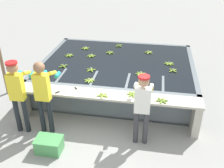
# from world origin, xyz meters

# --- Properties ---
(ground_plane) EXTENTS (80.00, 80.00, 0.00)m
(ground_plane) POSITION_xyz_m (0.00, 0.00, 0.00)
(ground_plane) COLOR #999993
(ground_plane) RESTS_ON ground
(wash_tank) EXTENTS (4.31, 3.31, 0.82)m
(wash_tank) POSITION_xyz_m (0.00, 2.09, 0.41)
(wash_tank) COLOR slate
(wash_tank) RESTS_ON ground
(work_ledge) EXTENTS (4.31, 0.45, 0.82)m
(work_ledge) POSITION_xyz_m (0.00, 0.23, 0.59)
(work_ledge) COLOR #B7B2A3
(work_ledge) RESTS_ON ground
(worker_0) EXTENTS (0.43, 0.73, 1.73)m
(worker_0) POSITION_xyz_m (-1.79, -0.33, 1.06)
(worker_0) COLOR #1E2328
(worker_0) RESTS_ON ground
(worker_1) EXTENTS (0.41, 0.72, 1.74)m
(worker_1) POSITION_xyz_m (-1.24, -0.26, 1.05)
(worker_1) COLOR #1E2328
(worker_1) RESTS_ON ground
(worker_2) EXTENTS (0.41, 0.72, 1.62)m
(worker_2) POSITION_xyz_m (0.87, -0.26, 0.98)
(worker_2) COLOR #38383D
(worker_2) RESTS_ON ground
(banana_bunch_floating_0) EXTENTS (0.28, 0.28, 0.08)m
(banana_bunch_floating_0) POSITION_xyz_m (-0.50, 0.77, 0.84)
(banana_bunch_floating_0) COLOR #93BC3D
(banana_bunch_floating_0) RESTS_ON wash_tank
(banana_bunch_floating_1) EXTENTS (0.28, 0.28, 0.08)m
(banana_bunch_floating_1) POSITION_xyz_m (1.45, 2.14, 0.84)
(banana_bunch_floating_1) COLOR #9EC642
(banana_bunch_floating_1) RESTS_ON wash_tank
(banana_bunch_floating_2) EXTENTS (0.27, 0.28, 0.08)m
(banana_bunch_floating_2) POSITION_xyz_m (-1.17, 2.89, 0.84)
(banana_bunch_floating_2) COLOR #8CB738
(banana_bunch_floating_2) RESTS_ON wash_tank
(banana_bunch_floating_3) EXTENTS (0.28, 0.27, 0.08)m
(banana_bunch_floating_3) POSITION_xyz_m (-0.61, 1.37, 0.84)
(banana_bunch_floating_3) COLOR #8CB738
(banana_bunch_floating_3) RESTS_ON wash_tank
(banana_bunch_floating_4) EXTENTS (0.28, 0.27, 0.08)m
(banana_bunch_floating_4) POSITION_xyz_m (-0.33, 2.66, 0.84)
(banana_bunch_floating_4) COLOR #7FAD33
(banana_bunch_floating_4) RESTS_ON wash_tank
(banana_bunch_floating_5) EXTENTS (0.28, 0.27, 0.08)m
(banana_bunch_floating_5) POSITION_xyz_m (-1.50, 2.24, 0.84)
(banana_bunch_floating_5) COLOR #8CB738
(banana_bunch_floating_5) RESTS_ON wash_tank
(banana_bunch_floating_6) EXTENTS (0.23, 0.23, 0.08)m
(banana_bunch_floating_6) POSITION_xyz_m (-0.15, 3.31, 0.84)
(banana_bunch_floating_6) COLOR #75A333
(banana_bunch_floating_6) RESTS_ON wash_tank
(banana_bunch_floating_7) EXTENTS (0.22, 0.22, 0.08)m
(banana_bunch_floating_7) POSITION_xyz_m (1.55, 1.70, 0.84)
(banana_bunch_floating_7) COLOR #93BC3D
(banana_bunch_floating_7) RESTS_ON wash_tank
(banana_bunch_floating_8) EXTENTS (0.28, 0.28, 0.08)m
(banana_bunch_floating_8) POSITION_xyz_m (0.71, 1.35, 0.84)
(banana_bunch_floating_8) COLOR #8CB738
(banana_bunch_floating_8) RESTS_ON wash_tank
(banana_bunch_floating_9) EXTENTS (0.23, 0.23, 0.08)m
(banana_bunch_floating_9) POSITION_xyz_m (-1.42, 1.47, 0.84)
(banana_bunch_floating_9) COLOR #75A333
(banana_bunch_floating_9) RESTS_ON wash_tank
(banana_bunch_floating_10) EXTENTS (0.25, 0.25, 0.08)m
(banana_bunch_floating_10) POSITION_xyz_m (-1.65, 0.83, 0.84)
(banana_bunch_floating_10) COLOR #8CB738
(banana_bunch_floating_10) RESTS_ON wash_tank
(banana_bunch_floating_11) EXTENTS (0.27, 0.28, 0.08)m
(banana_bunch_floating_11) POSITION_xyz_m (0.85, 2.89, 0.84)
(banana_bunch_floating_11) COLOR #9EC642
(banana_bunch_floating_11) RESTS_ON wash_tank
(banana_bunch_floating_12) EXTENTS (0.28, 0.28, 0.08)m
(banana_bunch_floating_12) POSITION_xyz_m (-0.84, 2.31, 0.84)
(banana_bunch_floating_12) COLOR #8CB738
(banana_bunch_floating_12) RESTS_ON wash_tank
(banana_bunch_ledge_0) EXTENTS (0.28, 0.27, 0.08)m
(banana_bunch_ledge_0) POSITION_xyz_m (-0.03, 0.13, 0.84)
(banana_bunch_ledge_0) COLOR #9EC642
(banana_bunch_ledge_0) RESTS_ON work_ledge
(banana_bunch_ledge_1) EXTENTS (0.28, 0.28, 0.08)m
(banana_bunch_ledge_1) POSITION_xyz_m (0.62, 0.29, 0.84)
(banana_bunch_ledge_1) COLOR #8CB738
(banana_bunch_ledge_1) RESTS_ON work_ledge
(banana_bunch_ledge_2) EXTENTS (0.28, 0.28, 0.08)m
(banana_bunch_ledge_2) POSITION_xyz_m (1.27, 0.14, 0.84)
(banana_bunch_ledge_2) COLOR #7FAD33
(banana_bunch_ledge_2) RESTS_ON work_ledge
(knife_0) EXTENTS (0.24, 0.29, 0.02)m
(knife_0) POSITION_xyz_m (-1.03, 0.15, 0.83)
(knife_0) COLOR silver
(knife_0) RESTS_ON work_ledge
(knife_1) EXTENTS (0.25, 0.29, 0.02)m
(knife_1) POSITION_xyz_m (-0.67, 0.30, 0.83)
(knife_1) COLOR silver
(knife_1) RESTS_ON work_ledge
(crate) EXTENTS (0.55, 0.39, 0.32)m
(crate) POSITION_xyz_m (-0.96, -0.90, 0.16)
(crate) COLOR #4C9E56
(crate) RESTS_ON ground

